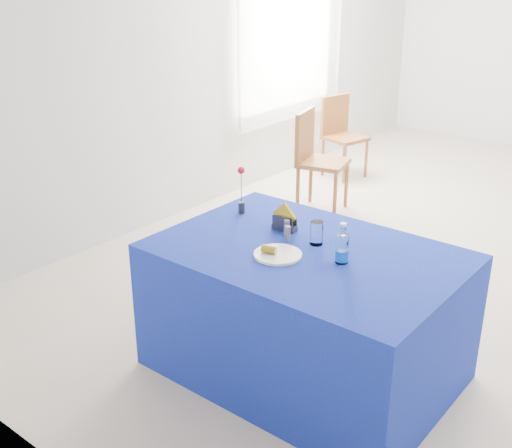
{
  "coord_description": "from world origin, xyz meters",
  "views": [
    {
      "loc": [
        1.55,
        -4.75,
        2.19
      ],
      "look_at": [
        -0.37,
        -2.35,
        0.92
      ],
      "focal_mm": 45.0,
      "sensor_mm": 36.0,
      "label": 1
    }
  ],
  "objects_px": {
    "chair_win_a": "(315,154)",
    "chair_win_b": "(341,130)",
    "blue_table": "(305,312)",
    "water_bottle": "(342,250)",
    "plate": "(278,255)"
  },
  "relations": [
    {
      "from": "blue_table",
      "to": "chair_win_b",
      "type": "bearing_deg",
      "value": 118.79
    },
    {
      "from": "chair_win_a",
      "to": "chair_win_b",
      "type": "height_order",
      "value": "chair_win_a"
    },
    {
      "from": "water_bottle",
      "to": "chair_win_b",
      "type": "relative_size",
      "value": 0.25
    },
    {
      "from": "water_bottle",
      "to": "chair_win_a",
      "type": "xyz_separation_m",
      "value": [
        -1.63,
        2.21,
        -0.29
      ]
    },
    {
      "from": "water_bottle",
      "to": "chair_win_a",
      "type": "distance_m",
      "value": 2.76
    },
    {
      "from": "chair_win_a",
      "to": "water_bottle",
      "type": "bearing_deg",
      "value": -158.31
    },
    {
      "from": "blue_table",
      "to": "water_bottle",
      "type": "relative_size",
      "value": 7.44
    },
    {
      "from": "blue_table",
      "to": "chair_win_b",
      "type": "relative_size",
      "value": 1.86
    },
    {
      "from": "blue_table",
      "to": "chair_win_a",
      "type": "height_order",
      "value": "chair_win_a"
    },
    {
      "from": "water_bottle",
      "to": "chair_win_b",
      "type": "xyz_separation_m",
      "value": [
        -2.0,
        3.26,
        -0.33
      ]
    },
    {
      "from": "water_bottle",
      "to": "chair_win_a",
      "type": "height_order",
      "value": "water_bottle"
    },
    {
      "from": "chair_win_a",
      "to": "chair_win_b",
      "type": "bearing_deg",
      "value": 4.66
    },
    {
      "from": "blue_table",
      "to": "chair_win_a",
      "type": "relative_size",
      "value": 1.71
    },
    {
      "from": "blue_table",
      "to": "water_bottle",
      "type": "distance_m",
      "value": 0.5
    },
    {
      "from": "plate",
      "to": "water_bottle",
      "type": "relative_size",
      "value": 1.18
    }
  ]
}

